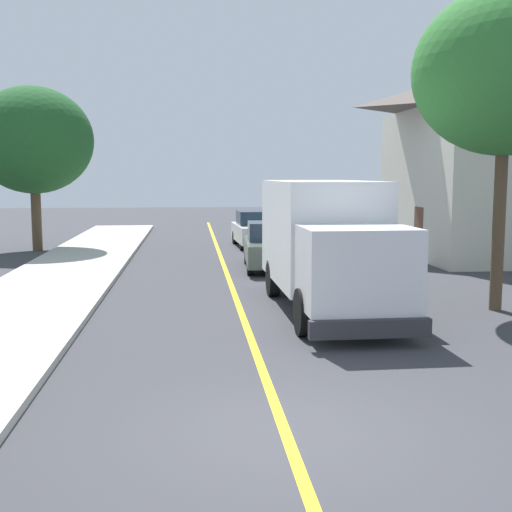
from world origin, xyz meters
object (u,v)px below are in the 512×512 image
parked_car_near (271,247)px  street_tree_far_side (506,72)px  parked_car_mid (255,230)px  street_tree_down_block (33,140)px  box_truck (327,239)px

parked_car_near → street_tree_far_side: 10.32m
parked_car_mid → parked_car_near: bearing=-91.2°
parked_car_near → street_tree_far_side: (4.71, -7.71, 5.00)m
street_tree_far_side → street_tree_down_block: bearing=135.0°
box_truck → street_tree_far_side: street_tree_far_side is taller
street_tree_down_block → street_tree_far_side: bearing=-45.0°
parked_car_near → street_tree_down_block: 12.38m
street_tree_far_side → street_tree_down_block: size_ratio=1.09×
parked_car_mid → box_truck: bearing=-88.6°
parked_car_near → parked_car_mid: 7.25m
parked_car_mid → street_tree_down_block: (-9.79, -0.61, 4.05)m
parked_car_near → street_tree_far_side: bearing=-58.6°
parked_car_near → street_tree_down_block: street_tree_down_block is taller
street_tree_far_side → street_tree_down_block: street_tree_far_side is taller
parked_car_mid → street_tree_far_side: size_ratio=0.57×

